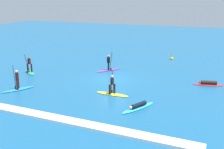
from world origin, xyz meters
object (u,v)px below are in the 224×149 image
surfer_on_yellow_board (112,90)px  marker_buoy (172,58)px  surfer_on_purple_board (109,66)px  surfer_on_teal_board (138,106)px  surfer_on_green_board (30,68)px  surfer_on_red_board (208,83)px  surfer_on_blue_board (18,85)px

surfer_on_yellow_board → marker_buoy: 16.20m
surfer_on_purple_board → surfer_on_yellow_board: bearing=-120.2°
surfer_on_teal_board → surfer_on_green_board: bearing=-84.7°
surfer_on_red_board → surfer_on_yellow_board: bearing=26.0°
surfer_on_purple_board → surfer_on_teal_board: bearing=-111.3°
surfer_on_blue_board → surfer_on_teal_board: bearing=118.0°
surfer_on_purple_board → surfer_on_green_board: (-7.44, -4.47, -0.02)m
surfer_on_purple_board → surfer_on_yellow_board: surfer_on_purple_board is taller
surfer_on_teal_board → surfer_on_red_board: 9.13m
surfer_on_blue_board → surfer_on_green_board: bearing=-122.9°
surfer_on_red_board → surfer_on_green_board: size_ratio=1.21×
surfer_on_teal_board → surfer_on_green_board: surfer_on_green_board is taller
surfer_on_green_board → surfer_on_yellow_board: 11.50m
surfer_on_red_board → surfer_on_yellow_board: size_ratio=0.98×
surfer_on_blue_board → surfer_on_yellow_board: bearing=132.3°
surfer_on_blue_board → surfer_on_purple_board: bearing=-178.2°
surfer_on_purple_board → marker_buoy: size_ratio=2.72×
surfer_on_teal_board → surfer_on_blue_board: size_ratio=1.10×
surfer_on_red_board → marker_buoy: size_ratio=2.68×
surfer_on_teal_board → surfer_on_yellow_board: size_ratio=1.09×
surfer_on_green_board → marker_buoy: (12.67, 13.29, -0.30)m
surfer_on_red_board → surfer_on_green_board: (-18.28, -3.32, 0.33)m
surfer_on_teal_board → surfer_on_yellow_board: bearing=-99.5°
surfer_on_purple_board → surfer_on_red_board: surfer_on_purple_board is taller
surfer_on_teal_board → surfer_on_blue_board: surfer_on_blue_board is taller
surfer_on_green_board → surfer_on_yellow_board: surfer_on_green_board is taller
surfer_on_teal_board → surfer_on_red_board: size_ratio=1.11×
surfer_on_teal_board → surfer_on_red_board: surfer_on_red_board is taller
surfer_on_yellow_board → marker_buoy: size_ratio=2.75×
surfer_on_yellow_board → surfer_on_teal_board: bearing=147.1°
surfer_on_purple_board → marker_buoy: bearing=2.3°
surfer_on_purple_board → surfer_on_teal_board: size_ratio=0.91×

